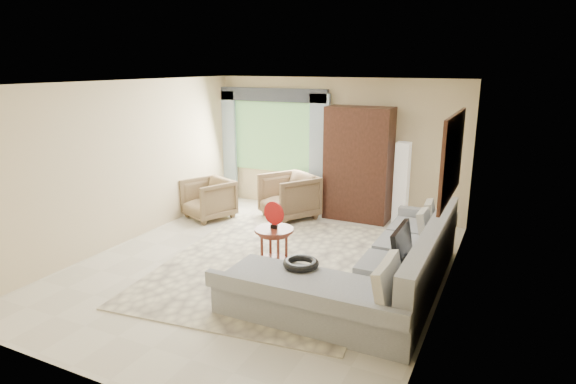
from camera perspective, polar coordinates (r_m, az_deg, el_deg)
The scene contains 17 objects.
ground at distance 7.10m, azimuth -3.08°, elevation -8.65°, with size 6.00×6.00×0.00m, color silver.
area_rug at distance 7.15m, azimuth -1.71°, elevation -8.37°, with size 3.00×4.00×0.02m, color #F5EBC2.
sectional_sofa at distance 6.23m, azimuth 10.80°, elevation -9.56°, with size 2.30×3.46×0.90m.
tv_screen at distance 5.98m, azimuth 13.40°, elevation -6.25°, with size 0.06×0.74×0.48m, color black.
garden_hose at distance 5.78m, azimuth 1.54°, elevation -8.46°, with size 0.43×0.43×0.09m, color black.
coffee_table at distance 6.98m, azimuth -1.65°, elevation -6.42°, with size 0.56×0.56×0.56m.
red_disc at distance 6.82m, azimuth -1.68°, elevation -2.53°, with size 0.34×0.34×0.03m, color #AD1211.
armchair_left at distance 9.20m, azimuth -9.42°, elevation -0.81°, with size 0.80×0.82×0.75m, color olive.
armchair_right at distance 9.08m, azimuth 0.12°, elevation -0.51°, with size 0.90×0.93×0.84m, color #7D6244.
potted_plant at distance 10.21m, azimuth -7.16°, elevation 0.16°, with size 0.46×0.40×0.51m, color #999999.
armoire at distance 8.99m, azimuth 8.34°, elevation 3.29°, with size 1.20×0.55×2.10m, color black.
floor_lamp at distance 8.91m, azimuth 13.29°, elevation 0.97°, with size 0.24×0.24×1.50m, color silver.
window at distance 9.87m, azimuth -1.75°, elevation 6.55°, with size 1.80×0.04×1.40m, color #669E59.
curtain_left at distance 10.36m, azimuth -7.16°, elevation 5.44°, with size 0.40×0.08×2.30m, color #9EB7CC.
curtain_right at distance 9.40m, azimuth 3.71°, elevation 4.55°, with size 0.40×0.08×2.30m, color #9EB7CC.
valance at distance 9.72m, azimuth -1.99°, elevation 11.45°, with size 2.40×0.12×0.26m, color #1E232D.
wall_mirror at distance 6.18m, azimuth 18.87°, elevation 3.97°, with size 0.05×1.70×1.05m.
Camera 1 is at (3.17, -5.69, 2.84)m, focal length 30.00 mm.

